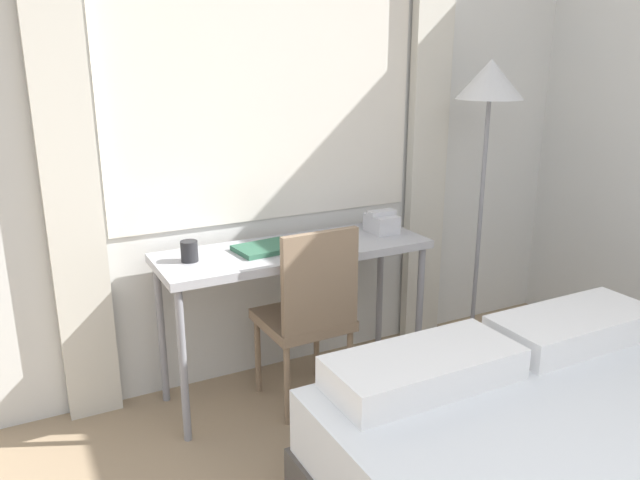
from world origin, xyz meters
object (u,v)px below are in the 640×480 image
object	(u,v)px
desk_chair	(309,309)
book	(266,248)
desk	(294,260)
telephone	(381,222)
standing_lamp	(488,108)
mug	(189,251)

from	to	relation	value
desk_chair	book	distance (m)	0.36
desk	telephone	world-z (taller)	telephone
standing_lamp	mug	size ratio (longest dim) A/B	17.35
standing_lamp	book	world-z (taller)	standing_lamp
desk	book	xyz separation A→B (m)	(-0.14, 0.01, 0.08)
desk	book	distance (m)	0.17
telephone	mug	xyz separation A→B (m)	(-1.03, -0.00, -0.01)
standing_lamp	book	bearing A→B (deg)	176.57
desk	mug	size ratio (longest dim) A/B	14.13
desk_chair	desk	bearing A→B (deg)	85.16
standing_lamp	desk	bearing A→B (deg)	176.67
book	telephone	bearing A→B (deg)	1.06
telephone	mug	size ratio (longest dim) A/B	1.77
mug	standing_lamp	bearing A→B (deg)	-3.03
mug	telephone	bearing A→B (deg)	0.07
desk_chair	telephone	world-z (taller)	desk_chair
standing_lamp	telephone	world-z (taller)	standing_lamp
book	mug	world-z (taller)	mug
desk	standing_lamp	world-z (taller)	standing_lamp
book	desk	bearing A→B (deg)	-4.16
desk_chair	standing_lamp	size ratio (longest dim) A/B	0.56
desk_chair	mug	bearing A→B (deg)	156.57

